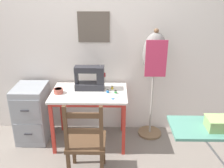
% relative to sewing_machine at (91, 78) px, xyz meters
% --- Properties ---
extents(ground_plane, '(14.00, 14.00, 0.00)m').
position_rel_sewing_machine_xyz_m(ground_plane, '(-0.02, -0.40, -0.85)').
color(ground_plane, gray).
extents(wall_back, '(10.00, 0.07, 2.55)m').
position_rel_sewing_machine_xyz_m(wall_back, '(-0.02, 0.27, 0.42)').
color(wall_back, silver).
rests_on(wall_back, ground_plane).
extents(sewing_table, '(0.93, 0.61, 0.71)m').
position_rel_sewing_machine_xyz_m(sewing_table, '(-0.02, -0.11, -0.23)').
color(sewing_table, silver).
rests_on(sewing_table, ground_plane).
extents(sewing_machine, '(0.38, 0.17, 0.32)m').
position_rel_sewing_machine_xyz_m(sewing_machine, '(0.00, 0.00, 0.00)').
color(sewing_machine, '#28282D').
rests_on(sewing_machine, sewing_table).
extents(fabric_bowl, '(0.11, 0.11, 0.06)m').
position_rel_sewing_machine_xyz_m(fabric_bowl, '(-0.39, -0.14, -0.11)').
color(fabric_bowl, '#B25647').
rests_on(fabric_bowl, sewing_table).
extents(scissors, '(0.12, 0.11, 0.01)m').
position_rel_sewing_machine_xyz_m(scissors, '(0.29, -0.27, -0.14)').
color(scissors, silver).
rests_on(scissors, sewing_table).
extents(thread_spool_near_machine, '(0.04, 0.04, 0.04)m').
position_rel_sewing_machine_xyz_m(thread_spool_near_machine, '(0.20, -0.12, -0.12)').
color(thread_spool_near_machine, '#2875C1').
rests_on(thread_spool_near_machine, sewing_table).
extents(thread_spool_mid_table, '(0.03, 0.03, 0.04)m').
position_rel_sewing_machine_xyz_m(thread_spool_mid_table, '(0.26, -0.01, -0.12)').
color(thread_spool_mid_table, yellow).
rests_on(thread_spool_mid_table, sewing_table).
extents(thread_spool_far_edge, '(0.04, 0.04, 0.04)m').
position_rel_sewing_machine_xyz_m(thread_spool_far_edge, '(0.30, -0.13, -0.12)').
color(thread_spool_far_edge, green).
rests_on(thread_spool_far_edge, sewing_table).
extents(wooden_chair, '(0.40, 0.38, 0.91)m').
position_rel_sewing_machine_xyz_m(wooden_chair, '(-0.00, -0.73, -0.43)').
color(wooden_chair, '#513823').
rests_on(wooden_chair, ground_plane).
extents(filing_cabinet, '(0.39, 0.48, 0.75)m').
position_rel_sewing_machine_xyz_m(filing_cabinet, '(-0.78, -0.04, -0.48)').
color(filing_cabinet, '#93999E').
rests_on(filing_cabinet, ground_plane).
extents(dress_form, '(0.32, 0.32, 1.46)m').
position_rel_sewing_machine_xyz_m(dress_form, '(0.78, 0.08, 0.20)').
color(dress_form, '#846647').
rests_on(dress_form, ground_plane).
extents(storage_box, '(0.23, 0.16, 0.10)m').
position_rel_sewing_machine_xyz_m(storage_box, '(1.16, -1.11, 0.04)').
color(storage_box, '#8EB266').
rests_on(storage_box, ironing_board).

